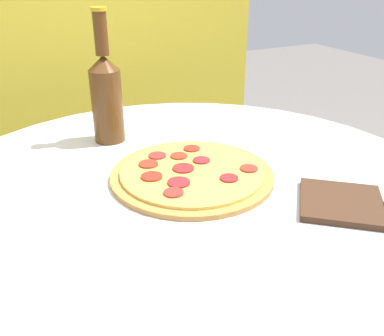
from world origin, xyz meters
TOP-DOWN VIEW (x-y plane):
  - table at (0.00, 0.00)m, footprint 1.06×1.06m
  - fence_panel at (0.00, 0.82)m, footprint 1.33×0.04m
  - pizza at (0.03, 0.04)m, footprint 0.32×0.32m
  - beer_bottle at (-0.06, 0.30)m, footprint 0.07×0.07m
  - pizza_paddle at (0.24, -0.20)m, footprint 0.28×0.26m

SIDE VIEW (x-z plane):
  - table at x=0.00m, z-range 0.16..0.85m
  - pizza_paddle at x=0.24m, z-range 0.68..0.70m
  - pizza at x=0.03m, z-range 0.69..0.70m
  - fence_panel at x=0.00m, z-range 0.00..1.47m
  - beer_bottle at x=-0.06m, z-range 0.65..0.95m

